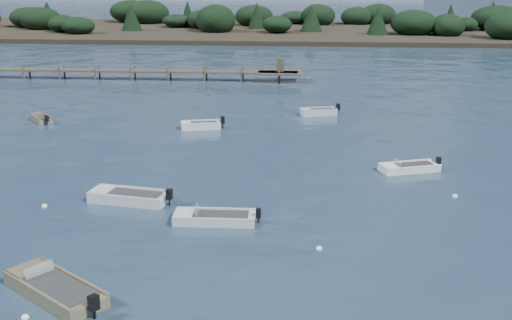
# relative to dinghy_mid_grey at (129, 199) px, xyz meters

# --- Properties ---
(ground) EXTENTS (400.00, 400.00, 0.00)m
(ground) POSITION_rel_dinghy_mid_grey_xyz_m (3.11, 51.34, -0.17)
(ground) COLOR #19293A
(ground) RESTS_ON ground
(dinghy_mid_grey) EXTENTS (4.95, 2.47, 1.23)m
(dinghy_mid_grey) POSITION_rel_dinghy_mid_grey_xyz_m (0.00, 0.00, 0.00)
(dinghy_mid_grey) COLOR #B4BABB
(dinghy_mid_grey) RESTS_ON ground
(dinghy_mid_white_b) EXTENTS (4.22, 2.62, 1.04)m
(dinghy_mid_white_b) POSITION_rel_dinghy_mid_grey_xyz_m (16.84, 6.93, -0.03)
(dinghy_mid_white_b) COLOR silver
(dinghy_mid_white_b) RESTS_ON ground
(tender_far_grey) EXTENTS (2.76, 3.03, 1.06)m
(tender_far_grey) POSITION_rel_dinghy_mid_grey_xyz_m (-12.66, 18.42, -0.02)
(tender_far_grey) COLOR #726B4C
(tender_far_grey) RESTS_ON ground
(dinghy_near_olive) EXTENTS (5.10, 4.46, 1.31)m
(dinghy_near_olive) POSITION_rel_dinghy_mid_grey_xyz_m (-0.19, -10.86, 0.00)
(dinghy_near_olive) COLOR #726B4C
(dinghy_near_olive) RESTS_ON ground
(tender_far_grey_b) EXTENTS (3.63, 2.06, 1.22)m
(tender_far_grey_b) POSITION_rel_dinghy_mid_grey_xyz_m (11.21, 22.66, 0.01)
(tender_far_grey_b) COLOR #B4BABB
(tender_far_grey_b) RESTS_ON ground
(dinghy_mid_white_a) EXTENTS (4.59, 1.65, 1.07)m
(dinghy_mid_white_a) POSITION_rel_dinghy_mid_grey_xyz_m (5.28, -2.64, -0.03)
(dinghy_mid_white_a) COLOR #B4BABB
(dinghy_mid_white_a) RESTS_ON ground
(tender_far_white) EXTENTS (3.65, 1.94, 1.22)m
(tender_far_white) POSITION_rel_dinghy_mid_grey_xyz_m (1.45, 16.97, 0.01)
(tender_far_white) COLOR silver
(tender_far_white) RESTS_ON ground
(buoy_a) EXTENTS (0.32, 0.32, 0.32)m
(buoy_a) POSITION_rel_dinghy_mid_grey_xyz_m (-0.67, -12.67, -0.17)
(buoy_a) COLOR white
(buoy_a) RESTS_ON ground
(buoy_b) EXTENTS (0.32, 0.32, 0.32)m
(buoy_b) POSITION_rel_dinghy_mid_grey_xyz_m (10.74, -5.59, -0.17)
(buoy_b) COLOR white
(buoy_b) RESTS_ON ground
(buoy_c) EXTENTS (0.32, 0.32, 0.32)m
(buoy_c) POSITION_rel_dinghy_mid_grey_xyz_m (-4.53, -1.16, -0.17)
(buoy_c) COLOR white
(buoy_c) RESTS_ON ground
(buoy_d) EXTENTS (0.32, 0.32, 0.32)m
(buoy_d) POSITION_rel_dinghy_mid_grey_xyz_m (18.80, 2.20, -0.17)
(buoy_d) COLOR white
(buoy_d) RESTS_ON ground
(buoy_e) EXTENTS (0.32, 0.32, 0.32)m
(buoy_e) POSITION_rel_dinghy_mid_grey_xyz_m (2.34, 16.77, -0.17)
(buoy_e) COLOR white
(buoy_e) RESTS_ON ground
(jetty) EXTENTS (64.50, 3.20, 3.40)m
(jetty) POSITION_rel_dinghy_mid_grey_xyz_m (-18.63, 39.33, 0.82)
(jetty) COLOR #484035
(jetty) RESTS_ON ground
(far_headland) EXTENTS (190.00, 40.00, 5.80)m
(far_headland) POSITION_rel_dinghy_mid_grey_xyz_m (28.11, 91.34, 1.80)
(far_headland) COLOR black
(far_headland) RESTS_ON ground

